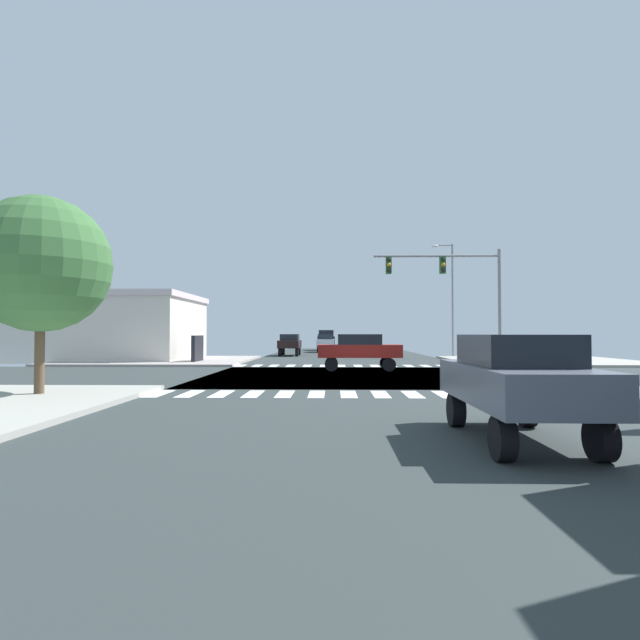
% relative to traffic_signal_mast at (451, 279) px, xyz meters
% --- Properties ---
extents(ground, '(90.00, 90.00, 0.05)m').
position_rel_traffic_signal_mast_xyz_m(ground, '(-5.80, -7.37, -5.19)').
color(ground, '#2E3536').
extents(sidewalk_corner_ne, '(12.00, 12.00, 0.14)m').
position_rel_traffic_signal_mast_xyz_m(sidewalk_corner_ne, '(7.20, 4.63, -5.09)').
color(sidewalk_corner_ne, '#A09B91').
rests_on(sidewalk_corner_ne, ground).
extents(sidewalk_corner_nw, '(12.00, 12.00, 0.14)m').
position_rel_traffic_signal_mast_xyz_m(sidewalk_corner_nw, '(-18.80, 4.63, -5.09)').
color(sidewalk_corner_nw, '#9F9691').
rests_on(sidewalk_corner_nw, ground).
extents(crosswalk_near, '(13.50, 2.00, 0.01)m').
position_rel_traffic_signal_mast_xyz_m(crosswalk_near, '(-6.05, -14.67, -5.16)').
color(crosswalk_near, white).
rests_on(crosswalk_near, ground).
extents(crosswalk_far, '(13.50, 2.00, 0.01)m').
position_rel_traffic_signal_mast_xyz_m(crosswalk_far, '(-6.05, -0.07, -5.16)').
color(crosswalk_far, white).
rests_on(crosswalk_far, ground).
extents(traffic_signal_mast, '(7.57, 0.55, 6.95)m').
position_rel_traffic_signal_mast_xyz_m(traffic_signal_mast, '(0.00, 0.00, 0.00)').
color(traffic_signal_mast, gray).
rests_on(traffic_signal_mast, ground).
extents(street_lamp, '(1.78, 0.32, 9.11)m').
position_rel_traffic_signal_mast_xyz_m(street_lamp, '(2.35, 10.79, 0.21)').
color(street_lamp, gray).
rests_on(street_lamp, ground).
extents(bank_building, '(17.02, 9.83, 4.74)m').
position_rel_traffic_signal_mast_xyz_m(bank_building, '(-24.93, 6.21, -2.78)').
color(bank_building, beige).
rests_on(bank_building, ground).
extents(sidewalk_tree, '(4.03, 4.03, 5.97)m').
position_rel_traffic_signal_mast_xyz_m(sidewalk_tree, '(-15.68, -15.93, -1.21)').
color(sidewalk_tree, brown).
rests_on(sidewalk_tree, ground).
extents(suv_nearside_1, '(1.96, 4.60, 2.34)m').
position_rel_traffic_signal_mast_xyz_m(suv_nearside_1, '(-7.80, 29.70, -3.77)').
color(suv_nearside_1, black).
rests_on(suv_nearside_1, ground).
extents(sedan_farside_1, '(1.80, 4.30, 1.88)m').
position_rel_traffic_signal_mast_xyz_m(sedan_farside_1, '(-3.80, -21.75, -4.04)').
color(sedan_farside_1, black).
rests_on(sedan_farside_1, ground).
extents(sedan_crossing_2, '(1.80, 4.30, 1.88)m').
position_rel_traffic_signal_mast_xyz_m(sedan_crossing_2, '(-10.80, 14.36, -4.04)').
color(sedan_crossing_2, black).
rests_on(sedan_crossing_2, ground).
extents(sedan_trailing_4, '(4.30, 1.80, 1.88)m').
position_rel_traffic_signal_mast_xyz_m(sedan_trailing_4, '(-5.65, -3.87, -4.04)').
color(sedan_trailing_4, black).
rests_on(sedan_trailing_4, ground).
extents(sedan_middle_5, '(1.80, 4.30, 1.88)m').
position_rel_traffic_signal_mast_xyz_m(sedan_middle_5, '(-7.80, 23.01, -4.04)').
color(sedan_middle_5, black).
rests_on(sedan_middle_5, ground).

